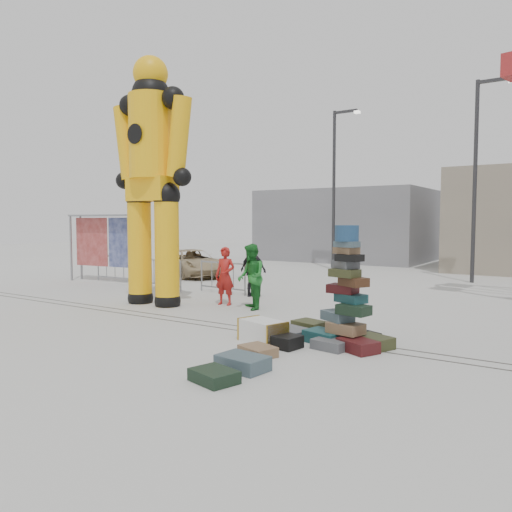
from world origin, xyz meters
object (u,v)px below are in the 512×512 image
Objects in this scene: lamp_post_left at (336,181)px; barricade_dummy_c at (222,277)px; pedestrian_black at (253,271)px; parked_suv at (192,263)px; steamer_trunk at (263,331)px; barricade_dummy_b at (163,274)px; pedestrian_red at (225,276)px; crash_test_dummy at (152,171)px; pedestrian_green at (251,277)px; lamp_post_right at (478,170)px; suitcase_tower at (347,312)px; barricade_dummy_a at (115,268)px; banner_scaffold at (108,231)px.

barricade_dummy_c is (0.28, -9.88, -3.93)m from lamp_post_left.
pedestrian_black reaches higher than parked_suv.
steamer_trunk is 8.65m from barricade_dummy_b.
barricade_dummy_b is at bearing 152.43° from pedestrian_red.
steamer_trunk is (5.20, -2.13, -3.70)m from crash_test_dummy.
lamp_post_left is 8.49m from parked_suv.
parked_suv is (-9.28, 8.66, 0.37)m from steamer_trunk.
pedestrian_green is at bearing -19.33° from pedestrian_red.
lamp_post_right is 12.90m from suitcase_tower.
pedestrian_green is at bearing -76.51° from lamp_post_left.
barricade_dummy_c is at bearing -174.36° from pedestrian_green.
barricade_dummy_c is at bearing 18.65° from barricade_dummy_b.
pedestrian_green is at bearing -100.05° from parked_suv.
crash_test_dummy reaches higher than pedestrian_red.
banner_scaffold is at bearing -135.14° from barricade_dummy_a.
suitcase_tower is at bearing -91.25° from lamp_post_right.
suitcase_tower is 13.02m from banner_scaffold.
lamp_post_left reaches higher than barricade_dummy_c.
lamp_post_right reaches higher than parked_suv.
banner_scaffold reaches higher than barricade_dummy_c.
barricade_dummy_a is (0.17, 0.18, -1.51)m from banner_scaffold.
steamer_trunk is at bearing -138.00° from suitcase_tower.
suitcase_tower reaches higher than barricade_dummy_a.
pedestrian_black is at bearing -6.58° from banner_scaffold.
suitcase_tower is at bearing -16.48° from barricade_dummy_b.
barricade_dummy_c is (5.74, 0.06, -1.51)m from banner_scaffold.
barricade_dummy_c is 1.08× the size of pedestrian_green.
lamp_post_left is at bearing 89.26° from crash_test_dummy.
steamer_trunk is at bearing -51.22° from pedestrian_red.
pedestrian_black is at bearing -93.68° from parked_suv.
barricade_dummy_a is 1.16× the size of pedestrian_black.
parked_suv is at bearing 69.44° from barricade_dummy_a.
banner_scaffold is at bearing 158.45° from pedestrian_red.
crash_test_dummy is 4.34× the size of pedestrian_red.
parked_suv reaches higher than steamer_trunk.
pedestrian_red is at bearing -118.05° from lamp_post_right.
steamer_trunk is 11.72m from barricade_dummy_a.
barricade_dummy_a is at bearing -118.44° from lamp_post_left.
pedestrian_black is (3.73, 0.32, 0.31)m from barricade_dummy_b.
parked_suv is (-5.89, 5.41, -0.26)m from pedestrian_red.
parked_suv is (-4.08, 6.53, -3.32)m from crash_test_dummy.
parked_suv is (-10.82, 7.97, -0.07)m from suitcase_tower.
barricade_dummy_b is 5.25m from pedestrian_green.
barricade_dummy_b is at bearing -12.68° from banner_scaffold.
barricade_dummy_a and barricade_dummy_b have the same top height.
lamp_post_right reaches higher than crash_test_dummy.
barricade_dummy_a is at bearing 156.79° from pedestrian_red.
pedestrian_red is (1.80, -11.76, -3.62)m from lamp_post_left.
lamp_post_left reaches higher than pedestrian_black.
lamp_post_left is at bearing 91.25° from pedestrian_red.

